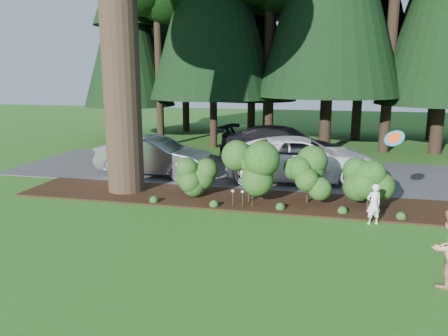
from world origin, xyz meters
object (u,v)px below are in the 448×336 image
(car_dark_suv, at_px, (283,145))
(adult, at_px, (448,248))
(child, at_px, (374,204))
(car_white_suv, at_px, (303,159))
(frisbee, at_px, (394,138))
(car_silver_wagon, at_px, (154,156))

(car_dark_suv, bearing_deg, adult, -148.98)
(car_dark_suv, xyz_separation_m, adult, (4.25, -10.97, -0.09))
(car_dark_suv, distance_m, child, 8.25)
(car_white_suv, height_order, child, car_white_suv)
(car_white_suv, xyz_separation_m, frisbee, (2.53, -4.76, 1.55))
(car_silver_wagon, bearing_deg, child, -112.99)
(car_white_suv, distance_m, adult, 8.61)
(adult, bearing_deg, car_silver_wagon, -71.63)
(child, bearing_deg, adult, 83.56)
(car_silver_wagon, relative_size, child, 4.11)
(car_white_suv, distance_m, frisbee, 5.61)
(adult, height_order, frisbee, frisbee)
(car_silver_wagon, height_order, car_white_suv, car_white_suv)
(adult, bearing_deg, child, -105.22)
(car_white_suv, xyz_separation_m, adult, (3.19, -8.00, -0.08))
(car_dark_suv, height_order, frisbee, frisbee)
(frisbee, bearing_deg, car_white_suv, 118.04)
(car_silver_wagon, distance_m, child, 8.97)
(child, xyz_separation_m, adult, (1.02, -3.39, 0.21))
(frisbee, bearing_deg, child, 157.72)
(child, height_order, adult, adult)
(car_white_suv, relative_size, car_dark_suv, 1.03)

